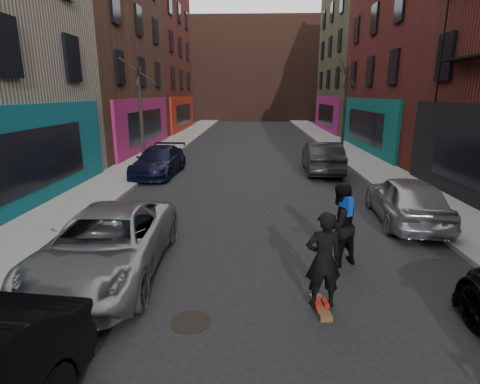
# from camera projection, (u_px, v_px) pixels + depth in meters

# --- Properties ---
(sidewalk_left) EXTENTS (2.50, 84.00, 0.13)m
(sidewalk_left) POSITION_uv_depth(u_px,v_px,m) (182.00, 138.00, 32.65)
(sidewalk_left) COLOR gray
(sidewalk_left) RESTS_ON ground
(sidewalk_right) EXTENTS (2.50, 84.00, 0.13)m
(sidewalk_right) POSITION_uv_depth(u_px,v_px,m) (326.00, 138.00, 32.23)
(sidewalk_right) COLOR gray
(sidewalk_right) RESTS_ON ground
(building_far) EXTENTS (40.00, 10.00, 14.00)m
(building_far) POSITION_uv_depth(u_px,v_px,m) (254.00, 71.00, 55.78)
(building_far) COLOR #47281E
(building_far) RESTS_ON ground
(tree_left_far) EXTENTS (2.00, 2.00, 6.50)m
(tree_left_far) POSITION_uv_depth(u_px,v_px,m) (140.00, 102.00, 20.21)
(tree_left_far) COLOR black
(tree_left_far) RESTS_ON sidewalk_left
(tree_right_far) EXTENTS (2.00, 2.00, 6.80)m
(tree_right_far) POSITION_uv_depth(u_px,v_px,m) (345.00, 98.00, 25.54)
(tree_right_far) COLOR black
(tree_right_far) RESTS_ON sidewalk_right
(parked_left_far) EXTENTS (2.51, 5.14, 1.41)m
(parked_left_far) POSITION_uv_depth(u_px,v_px,m) (107.00, 244.00, 8.05)
(parked_left_far) COLOR gray
(parked_left_far) RESTS_ON ground
(parked_left_end) EXTENTS (2.10, 4.71, 1.34)m
(parked_left_end) POSITION_uv_depth(u_px,v_px,m) (159.00, 161.00, 18.00)
(parked_left_end) COLOR black
(parked_left_end) RESTS_ON ground
(parked_right_far) EXTENTS (2.06, 4.39, 1.45)m
(parked_right_far) POSITION_uv_depth(u_px,v_px,m) (406.00, 199.00, 11.34)
(parked_right_far) COLOR #97989F
(parked_right_far) RESTS_ON ground
(parked_right_end) EXTENTS (1.80, 4.70, 1.53)m
(parked_right_end) POSITION_uv_depth(u_px,v_px,m) (322.00, 157.00, 18.52)
(parked_right_end) COLOR black
(parked_right_end) RESTS_ON ground
(skateboard) EXTENTS (0.30, 0.82, 0.10)m
(skateboard) POSITION_uv_depth(u_px,v_px,m) (321.00, 307.00, 6.84)
(skateboard) COLOR brown
(skateboard) RESTS_ON ground
(skateboarder) EXTENTS (0.69, 0.49, 1.79)m
(skateboarder) POSITION_uv_depth(u_px,v_px,m) (323.00, 260.00, 6.60)
(skateboarder) COLOR black
(skateboarder) RESTS_ON skateboard
(pedestrian) EXTENTS (1.16, 1.09, 1.91)m
(pedestrian) POSITION_uv_depth(u_px,v_px,m) (339.00, 225.00, 8.45)
(pedestrian) COLOR black
(pedestrian) RESTS_ON ground
(manhole) EXTENTS (0.78, 0.78, 0.01)m
(manhole) POSITION_uv_depth(u_px,v_px,m) (190.00, 322.00, 6.48)
(manhole) COLOR black
(manhole) RESTS_ON ground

